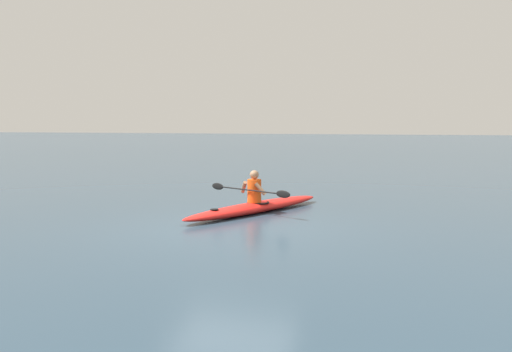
% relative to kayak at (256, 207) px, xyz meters
% --- Properties ---
extents(ground_plane, '(160.00, 160.00, 0.00)m').
position_rel_kayak_xyz_m(ground_plane, '(0.01, 1.94, -0.13)').
color(ground_plane, '#283D4C').
extents(kayak, '(2.63, 4.34, 0.25)m').
position_rel_kayak_xyz_m(kayak, '(0.00, 0.00, 0.00)').
color(kayak, red).
rests_on(kayak, ground).
extents(kayaker, '(2.22, 1.18, 0.76)m').
position_rel_kayak_xyz_m(kayaker, '(0.04, 0.08, 0.45)').
color(kayaker, '#E04C14').
rests_on(kayaker, kayak).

